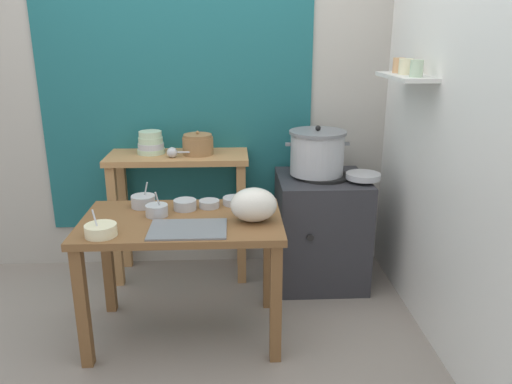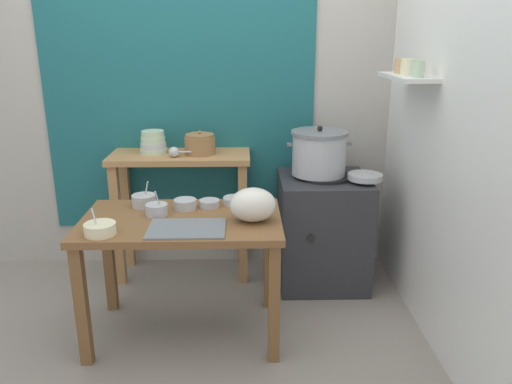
{
  "view_description": "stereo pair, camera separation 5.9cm",
  "coord_description": "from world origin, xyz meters",
  "px_view_note": "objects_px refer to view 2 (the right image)",
  "views": [
    {
      "loc": [
        0.24,
        -2.54,
        1.69
      ],
      "look_at": [
        0.37,
        0.2,
        0.82
      ],
      "focal_mm": 35.19,
      "sensor_mm": 36.0,
      "label": 1
    },
    {
      "loc": [
        0.3,
        -2.54,
        1.69
      ],
      "look_at": [
        0.37,
        0.2,
        0.82
      ],
      "focal_mm": 35.19,
      "sensor_mm": 36.0,
      "label": 2
    }
  ],
  "objects_px": {
    "plastic_bag": "(253,205)",
    "prep_bowl_1": "(209,203)",
    "serving_tray": "(186,229)",
    "wide_pan": "(365,177)",
    "ladle": "(175,152)",
    "steamer_pot": "(319,153)",
    "clay_pot": "(199,144)",
    "bowl_stack_enamel": "(153,143)",
    "prep_table": "(182,237)",
    "prep_bowl_0": "(100,228)",
    "prep_bowl_3": "(185,204)",
    "stove_block": "(322,229)",
    "prep_bowl_4": "(144,200)",
    "back_shelf_table": "(181,185)",
    "prep_bowl_2": "(235,200)",
    "prep_bowl_5": "(157,209)"
  },
  "relations": [
    {
      "from": "back_shelf_table",
      "to": "serving_tray",
      "type": "xyz_separation_m",
      "value": [
        0.14,
        -0.95,
        0.05
      ]
    },
    {
      "from": "clay_pot",
      "to": "plastic_bag",
      "type": "distance_m",
      "value": 0.91
    },
    {
      "from": "ladle",
      "to": "serving_tray",
      "type": "xyz_separation_m",
      "value": [
        0.15,
        -0.85,
        -0.21
      ]
    },
    {
      "from": "stove_block",
      "to": "plastic_bag",
      "type": "distance_m",
      "value": 0.96
    },
    {
      "from": "serving_tray",
      "to": "wide_pan",
      "type": "bearing_deg",
      "value": 32.6
    },
    {
      "from": "bowl_stack_enamel",
      "to": "plastic_bag",
      "type": "bearing_deg",
      "value": -52.23
    },
    {
      "from": "serving_tray",
      "to": "wide_pan",
      "type": "distance_m",
      "value": 1.3
    },
    {
      "from": "prep_table",
      "to": "prep_bowl_2",
      "type": "xyz_separation_m",
      "value": [
        0.29,
        0.23,
        0.13
      ]
    },
    {
      "from": "prep_bowl_0",
      "to": "prep_bowl_3",
      "type": "distance_m",
      "value": 0.54
    },
    {
      "from": "prep_table",
      "to": "wide_pan",
      "type": "distance_m",
      "value": 1.27
    },
    {
      "from": "wide_pan",
      "to": "prep_bowl_4",
      "type": "bearing_deg",
      "value": -166.88
    },
    {
      "from": "steamer_pot",
      "to": "prep_bowl_5",
      "type": "bearing_deg",
      "value": -148.28
    },
    {
      "from": "prep_bowl_4",
      "to": "steamer_pot",
      "type": "bearing_deg",
      "value": 22.7
    },
    {
      "from": "serving_tray",
      "to": "plastic_bag",
      "type": "distance_m",
      "value": 0.38
    },
    {
      "from": "bowl_stack_enamel",
      "to": "prep_bowl_1",
      "type": "xyz_separation_m",
      "value": [
        0.42,
        -0.63,
        -0.23
      ]
    },
    {
      "from": "clay_pot",
      "to": "plastic_bag",
      "type": "bearing_deg",
      "value": -67.13
    },
    {
      "from": "prep_bowl_3",
      "to": "prep_bowl_4",
      "type": "distance_m",
      "value": 0.25
    },
    {
      "from": "prep_table",
      "to": "back_shelf_table",
      "type": "relative_size",
      "value": 1.15
    },
    {
      "from": "serving_tray",
      "to": "ladle",
      "type": "bearing_deg",
      "value": 100.22
    },
    {
      "from": "wide_pan",
      "to": "serving_tray",
      "type": "bearing_deg",
      "value": -147.4
    },
    {
      "from": "back_shelf_table",
      "to": "prep_bowl_0",
      "type": "distance_m",
      "value": 1.05
    },
    {
      "from": "steamer_pot",
      "to": "prep_bowl_0",
      "type": "xyz_separation_m",
      "value": [
        -1.23,
        -0.89,
        -0.18
      ]
    },
    {
      "from": "stove_block",
      "to": "prep_bowl_3",
      "type": "bearing_deg",
      "value": -150.95
    },
    {
      "from": "stove_block",
      "to": "bowl_stack_enamel",
      "type": "bearing_deg",
      "value": 171.81
    },
    {
      "from": "wide_pan",
      "to": "prep_bowl_1",
      "type": "distance_m",
      "value": 1.05
    },
    {
      "from": "steamer_pot",
      "to": "clay_pot",
      "type": "xyz_separation_m",
      "value": [
        -0.81,
        0.11,
        0.04
      ]
    },
    {
      "from": "bowl_stack_enamel",
      "to": "prep_bowl_2",
      "type": "bearing_deg",
      "value": -45.61
    },
    {
      "from": "wide_pan",
      "to": "prep_bowl_4",
      "type": "distance_m",
      "value": 1.42
    },
    {
      "from": "wide_pan",
      "to": "prep_bowl_2",
      "type": "bearing_deg",
      "value": -160.69
    },
    {
      "from": "ladle",
      "to": "wide_pan",
      "type": "relative_size",
      "value": 1.14
    },
    {
      "from": "steamer_pot",
      "to": "serving_tray",
      "type": "relative_size",
      "value": 1.08
    },
    {
      "from": "wide_pan",
      "to": "stove_block",
      "type": "bearing_deg",
      "value": 154.89
    },
    {
      "from": "prep_table",
      "to": "clay_pot",
      "type": "relative_size",
      "value": 5.24
    },
    {
      "from": "prep_bowl_1",
      "to": "ladle",
      "type": "bearing_deg",
      "value": 116.85
    },
    {
      "from": "prep_table",
      "to": "steamer_pot",
      "type": "distance_m",
      "value": 1.13
    },
    {
      "from": "clay_pot",
      "to": "ladle",
      "type": "distance_m",
      "value": 0.18
    },
    {
      "from": "clay_pot",
      "to": "prep_bowl_2",
      "type": "height_order",
      "value": "clay_pot"
    },
    {
      "from": "stove_block",
      "to": "prep_bowl_5",
      "type": "height_order",
      "value": "prep_bowl_5"
    },
    {
      "from": "clay_pot",
      "to": "serving_tray",
      "type": "relative_size",
      "value": 0.53
    },
    {
      "from": "plastic_bag",
      "to": "prep_bowl_1",
      "type": "height_order",
      "value": "plastic_bag"
    },
    {
      "from": "prep_table",
      "to": "back_shelf_table",
      "type": "height_order",
      "value": "back_shelf_table"
    },
    {
      "from": "prep_bowl_2",
      "to": "prep_bowl_4",
      "type": "height_order",
      "value": "prep_bowl_4"
    },
    {
      "from": "bowl_stack_enamel",
      "to": "plastic_bag",
      "type": "distance_m",
      "value": 1.11
    },
    {
      "from": "prep_table",
      "to": "wide_pan",
      "type": "bearing_deg",
      "value": 24.94
    },
    {
      "from": "wide_pan",
      "to": "prep_bowl_0",
      "type": "distance_m",
      "value": 1.7
    },
    {
      "from": "plastic_bag",
      "to": "prep_bowl_4",
      "type": "relative_size",
      "value": 1.66
    },
    {
      "from": "prep_bowl_0",
      "to": "wide_pan",
      "type": "bearing_deg",
      "value": 26.46
    },
    {
      "from": "back_shelf_table",
      "to": "prep_bowl_3",
      "type": "height_order",
      "value": "back_shelf_table"
    },
    {
      "from": "stove_block",
      "to": "prep_bowl_0",
      "type": "height_order",
      "value": "prep_bowl_0"
    },
    {
      "from": "bowl_stack_enamel",
      "to": "prep_bowl_5",
      "type": "distance_m",
      "value": 0.8
    }
  ]
}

